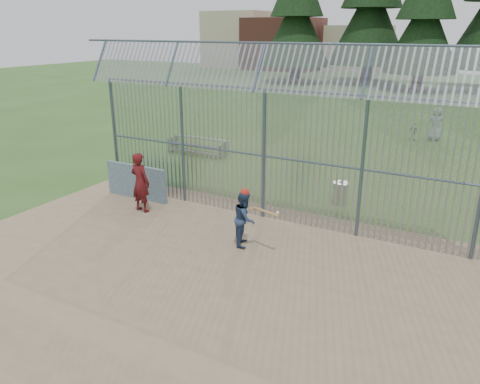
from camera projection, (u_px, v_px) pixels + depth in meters
The scene contains 12 objects.
ground at pixel (202, 263), 11.95m from camera, with size 120.00×120.00×0.00m, color #2D511E.
dirt_infield at pixel (191, 271), 11.54m from camera, with size 14.00×10.00×0.02m, color #756047.
dugout_wall at pixel (136, 182), 16.23m from camera, with size 2.50×0.12×1.20m, color #38566B.
batter at pixel (245, 219), 12.69m from camera, with size 0.74×0.58×1.52m, color navy.
onlooker at pixel (140, 182), 14.97m from camera, with size 0.71×0.47×1.96m, color maroon.
bg_kid_standing at pixel (436, 124), 24.58m from camera, with size 0.87×0.57×1.78m, color slate.
bg_kid_seated at pixel (414, 131), 24.76m from camera, with size 0.58×0.24×0.98m, color slate.
batting_gear at pixel (250, 198), 12.36m from camera, with size 1.24×0.43×0.52m.
trash_can at pixel (341, 193), 15.87m from camera, with size 0.56×0.56×0.82m.
bleacher at pixel (198, 146), 22.06m from camera, with size 3.00×0.95×0.72m.
backstop_fence at pixel (320, 152), 13.19m from camera, with size 20.09×0.81×5.30m.
distant_buildings at pixel (280, 43), 68.00m from camera, with size 26.50×10.50×8.00m.
Camera 1 is at (5.97, -8.90, 5.67)m, focal length 35.00 mm.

